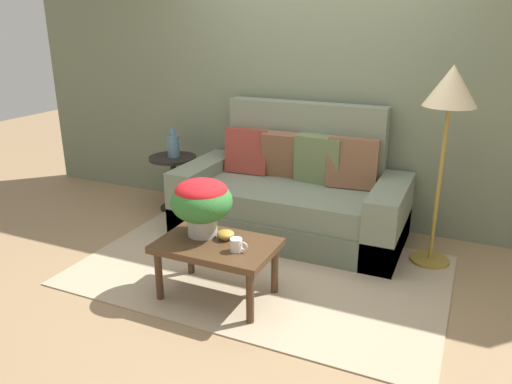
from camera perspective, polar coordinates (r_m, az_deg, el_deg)
The scene contains 11 objects.
ground_plane at distance 3.88m, azimuth 0.44°, elevation -9.17°, with size 14.00×14.00×0.00m, color #997A56.
wall_back at distance 4.67m, azimuth 7.20°, elevation 12.85°, with size 6.40×0.12×2.67m, color slate.
area_rug at distance 3.88m, azimuth 0.50°, elevation -9.04°, with size 2.77×1.74×0.01m, color tan.
couch at distance 4.44m, azimuth 4.30°, elevation -0.53°, with size 2.00×0.94×1.15m.
coffee_table at distance 3.40m, azimuth -4.55°, elevation -6.74°, with size 0.80×0.52×0.42m.
side_table at distance 5.05m, azimuth -9.55°, elevation 2.18°, with size 0.47×0.47×0.56m.
floor_lamp at distance 3.87m, azimuth 21.55°, elevation 9.93°, with size 0.39×0.39×1.55m.
potted_plant at distance 3.41m, azimuth -6.33°, elevation -0.99°, with size 0.43×0.43×0.41m.
coffee_mug at distance 3.23m, azimuth -2.25°, elevation -6.14°, with size 0.12×0.08×0.09m.
snack_bowl at distance 3.41m, azimuth -3.56°, elevation -4.91°, with size 0.12×0.12×0.06m.
table_vase at distance 4.97m, azimuth -9.56°, elevation 5.36°, with size 0.12×0.12×0.29m.
Camera 1 is at (1.38, -3.12, 1.85)m, focal length 34.54 mm.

